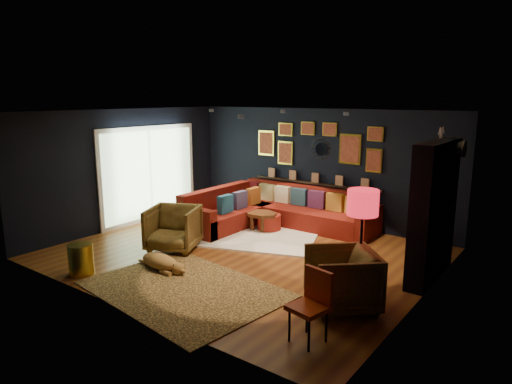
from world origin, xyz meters
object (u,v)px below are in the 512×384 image
Objects in this scene: orange_chair at (313,300)px; floor_lamp at (363,208)px; pouf at (269,222)px; coffee_table at (261,216)px; armchair_right at (342,277)px; dog at (160,259)px; armchair_left at (173,226)px; gold_stool at (81,259)px; sectional at (271,212)px.

floor_lamp is at bearing 103.28° from orange_chair.
floor_lamp is at bearing -33.74° from pouf.
floor_lamp is (3.10, -1.86, 1.01)m from coffee_table.
coffee_table is 0.86× the size of armchair_right.
pouf is 2.96m from dog.
armchair_left is at bearing 126.76° from dog.
armchair_left reaches higher than gold_stool.
armchair_right reaches higher than dog.
pouf is 3.80m from armchair_right.
gold_stool is 0.58× the size of orange_chair.
sectional is at bearing 92.87° from dog.
gold_stool is at bearing -112.89° from armchair_right.
gold_stool is 1.27m from dog.
armchair_right is at bearing -40.11° from pouf.
gold_stool is at bearing -131.37° from dog.
orange_chair is 0.79× the size of dog.
gold_stool is 0.32× the size of floor_lamp.
coffee_table is at bearing 75.94° from gold_stool.
armchair_right is at bearing -41.93° from sectional.
orange_chair is at bearing -36.99° from armchair_right.
sectional reaches higher than dog.
armchair_right is at bearing 12.80° from dog.
coffee_table is 0.91× the size of orange_chair.
sectional reaches higher than coffee_table.
armchair_left is 0.58× the size of floor_lamp.
floor_lamp reaches higher than gold_stool.
gold_stool is 0.46× the size of dog.
armchair_right reaches higher than sectional.
coffee_table is 0.86× the size of armchair_left.
sectional is at bearing 117.93° from pouf.
orange_chair is at bearing -88.40° from floor_lamp.
gold_stool is at bearing -155.04° from floor_lamp.
coffee_table is 2.09m from armchair_left.
armchair_right is at bearing -31.01° from armchair_left.
dog is at bearing -82.33° from armchair_left.
sectional is 3.26m from dog.
gold_stool is (-0.94, -3.74, -0.08)m from coffee_table.
orange_chair is at bearing -44.94° from armchair_left.
pouf is 0.31× the size of floor_lamp.
orange_chair reaches higher than sectional.
armchair_left is at bearing 79.33° from gold_stool.
armchair_right is 1.00m from floor_lamp.
armchair_left reaches higher than dog.
coffee_table is at bearing -144.54° from pouf.
pouf is at bearing 74.23° from gold_stool.
pouf is at bearing 142.92° from orange_chair.
floor_lamp reaches higher than orange_chair.
sectional is 4.88m from orange_chair.
dog is at bearing -93.80° from pouf.
armchair_left reaches higher than armchair_right.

